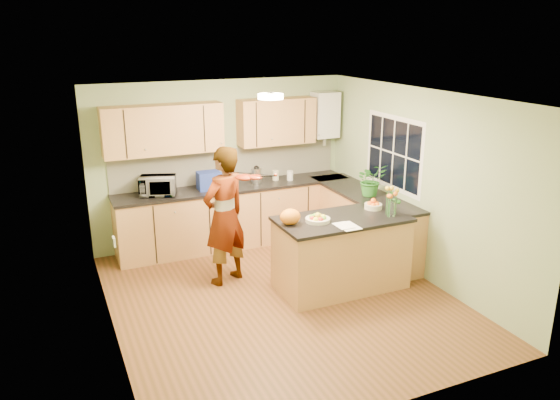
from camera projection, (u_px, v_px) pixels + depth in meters
name	position (u px, v px, depth m)	size (l,w,h in m)	color
floor	(281.00, 298.00, 6.79)	(4.50, 4.50, 0.00)	brown
ceiling	(281.00, 96.00, 6.05)	(4.00, 4.50, 0.02)	silver
wall_back	(222.00, 162.00, 8.38)	(4.00, 0.02, 2.50)	#91AD7C
wall_front	(393.00, 279.00, 4.46)	(4.00, 0.02, 2.50)	#91AD7C
wall_left	(105.00, 227.00, 5.65)	(0.02, 4.50, 2.50)	#91AD7C
wall_right	(419.00, 184.00, 7.19)	(0.02, 4.50, 2.50)	#91AD7C
back_counter	(235.00, 215.00, 8.39)	(3.64, 0.62, 0.94)	#B88149
right_counter	(363.00, 223.00, 8.05)	(0.62, 2.24, 0.94)	#B88149
splashback	(228.00, 165.00, 8.42)	(3.60, 0.02, 0.52)	white
upper_cabinets	(212.00, 126.00, 7.99)	(3.20, 0.34, 0.70)	#B88149
boiler	(325.00, 115.00, 8.71)	(0.40, 0.30, 0.86)	white
window_right	(394.00, 153.00, 7.62)	(0.01, 1.30, 1.05)	white
light_switch	(114.00, 242.00, 5.11)	(0.02, 0.09, 0.09)	white
ceiling_lamp	(271.00, 96.00, 6.32)	(0.30, 0.30, 0.07)	#FFEABF
peninsula_island	(341.00, 253.00, 6.97)	(1.66, 0.85, 0.95)	#B88149
fruit_dish	(318.00, 218.00, 6.68)	(0.31, 0.31, 0.11)	beige
orange_bowl	(373.00, 205.00, 7.15)	(0.23, 0.23, 0.13)	beige
flower_vase	(392.00, 194.00, 6.81)	(0.24, 0.24, 0.44)	silver
orange_bag	(290.00, 217.00, 6.57)	(0.26, 0.22, 0.19)	orange
papers	(348.00, 226.00, 6.52)	(0.23, 0.31, 0.01)	white
violinist	(225.00, 216.00, 7.00)	(0.67, 0.44, 1.82)	tan
violin	(244.00, 177.00, 6.73)	(0.54, 0.22, 0.11)	#530B05
microwave	(158.00, 186.00, 7.76)	(0.49, 0.33, 0.27)	white
blue_box	(209.00, 181.00, 8.04)	(0.33, 0.24, 0.27)	#203496
kettle	(256.00, 175.00, 8.39)	(0.17, 0.17, 0.31)	#B3B4B8
jar_cream	(276.00, 175.00, 8.54)	(0.10, 0.10, 0.16)	beige
jar_white	(290.00, 175.00, 8.54)	(0.10, 0.10, 0.15)	white
potted_plant	(371.00, 180.00, 7.70)	(0.42, 0.36, 0.47)	#2E7B29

